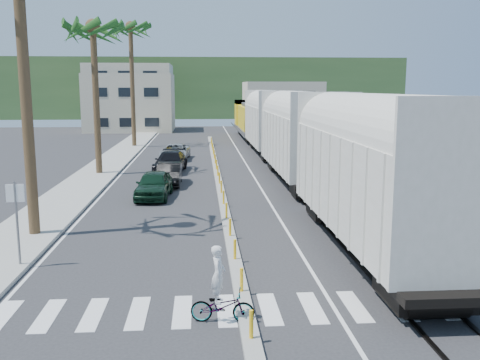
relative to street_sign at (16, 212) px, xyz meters
name	(u,v)px	position (x,y,z in m)	size (l,w,h in m)	color
ground	(239,284)	(7.30, -2.00, -1.97)	(140.00, 140.00, 0.00)	#28282B
sidewalk	(104,167)	(-1.20, 23.00, -1.90)	(3.00, 90.00, 0.15)	gray
rails	(274,161)	(12.30, 26.00, -1.94)	(1.56, 100.00, 0.06)	black
median	(218,177)	(7.30, 17.96, -1.88)	(0.45, 60.00, 0.85)	gray
crosswalk	(244,310)	(7.30, -4.00, -1.97)	(14.00, 2.20, 0.01)	silver
lane_markings	(188,167)	(5.15, 23.00, -1.97)	(9.42, 90.00, 0.01)	silver
freight_train	(283,131)	(12.30, 21.64, 0.93)	(3.00, 60.94, 5.85)	beige
palm_trees	(97,17)	(-0.80, 20.70, 8.84)	(3.50, 37.20, 13.75)	brown
street_sign	(16,212)	(0.00, 0.00, 0.00)	(0.60, 0.08, 3.00)	slate
buildings	(167,99)	(0.89, 69.66, 2.39)	(38.00, 27.00, 10.00)	#BAAF94
hillside	(205,88)	(7.30, 98.00, 4.03)	(80.00, 20.00, 12.00)	#385628
car_lead	(154,185)	(3.55, 11.53, -1.22)	(2.05, 4.53, 1.51)	black
car_second	(169,174)	(4.16, 15.57, -1.28)	(1.52, 4.21, 1.38)	black
car_third	(170,162)	(3.95, 20.92, -1.23)	(2.52, 5.27, 1.48)	black
car_rear	(175,152)	(3.98, 27.70, -1.30)	(2.60, 5.01, 1.35)	#B0B3B6
cyclist	(221,298)	(6.64, -4.73, -1.32)	(1.03, 1.83, 2.08)	#9EA0A5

